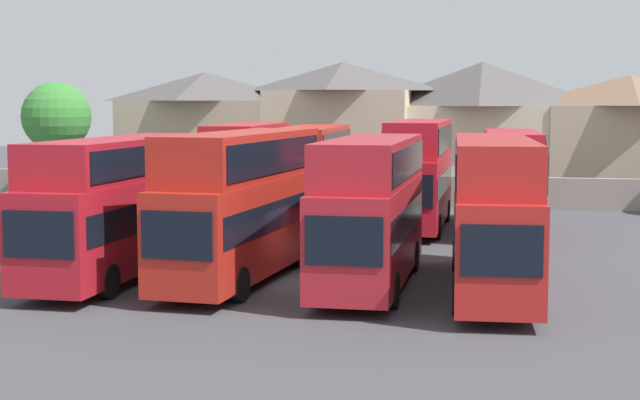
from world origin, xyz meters
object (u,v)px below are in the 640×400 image
(bus_2, at_px, (242,198))
(house_terrace_right, at_px, (482,128))
(house_terrace_left, at_px, (205,131))
(house_terrace_far_right, at_px, (629,136))
(house_terrace_centre, at_px, (342,128))
(bus_5, at_px, (248,168))
(tree_behind_wall, at_px, (56,117))
(bus_3, at_px, (371,204))
(bus_1, at_px, (120,199))
(bus_6, at_px, (312,170))
(bus_4, at_px, (493,206))
(bus_8, at_px, (511,175))
(bus_7, at_px, (419,168))

(bus_2, bearing_deg, house_terrace_right, 171.53)
(bus_2, height_order, house_terrace_left, house_terrace_left)
(house_terrace_far_right, bearing_deg, house_terrace_centre, -177.34)
(bus_5, distance_m, tree_behind_wall, 15.86)
(bus_5, height_order, house_terrace_left, house_terrace_left)
(tree_behind_wall, bearing_deg, house_terrace_left, 56.53)
(bus_2, bearing_deg, bus_3, 92.16)
(bus_1, relative_size, house_terrace_centre, 1.19)
(bus_3, xyz_separation_m, bus_6, (-5.26, 15.00, -0.01))
(bus_3, xyz_separation_m, house_terrace_left, (-16.16, 31.00, 1.34))
(bus_4, bearing_deg, bus_8, 174.36)
(bus_2, bearing_deg, house_terrace_left, -155.62)
(bus_2, xyz_separation_m, bus_8, (8.84, 14.43, -0.20))
(bus_8, distance_m, house_terrace_centre, 19.82)
(bus_4, height_order, house_terrace_left, house_terrace_left)
(house_terrace_centre, bearing_deg, bus_6, -84.89)
(bus_1, xyz_separation_m, house_terrace_left, (-7.38, 31.12, 1.37))
(bus_4, relative_size, tree_behind_wall, 1.64)
(house_terrace_centre, bearing_deg, bus_8, -55.86)
(house_terrace_far_right, bearing_deg, bus_7, -123.70)
(bus_1, xyz_separation_m, bus_6, (3.52, 15.12, 0.01))
(bus_6, distance_m, bus_7, 5.35)
(house_terrace_left, distance_m, tree_behind_wall, 11.19)
(bus_5, xyz_separation_m, bus_6, (3.14, 0.55, -0.07))
(house_terrace_left, bearing_deg, bus_5, -64.89)
(bus_3, distance_m, bus_7, 14.69)
(bus_4, distance_m, house_terrace_far_right, 32.62)
(house_terrace_left, relative_size, house_terrace_right, 0.95)
(bus_4, xyz_separation_m, house_terrace_right, (-1.66, 31.66, 1.63))
(bus_2, height_order, bus_6, bus_2)
(bus_5, height_order, house_terrace_far_right, house_terrace_far_right)
(bus_7, distance_m, tree_behind_wall, 23.56)
(bus_2, relative_size, house_terrace_far_right, 1.05)
(bus_8, distance_m, house_terrace_right, 17.33)
(bus_7, distance_m, bus_8, 4.33)
(bus_8, xyz_separation_m, house_terrace_far_right, (7.04, 17.19, 1.29))
(bus_4, xyz_separation_m, bus_5, (-12.37, 14.45, 0.04))
(bus_1, distance_m, house_terrace_right, 33.69)
(bus_1, height_order, house_terrace_centre, house_terrace_centre)
(bus_4, xyz_separation_m, bus_7, (-3.89, 14.70, 0.14))
(bus_1, relative_size, bus_3, 1.08)
(bus_1, xyz_separation_m, bus_3, (8.78, 0.11, 0.03))
(bus_7, height_order, house_terrace_far_right, house_terrace_far_right)
(bus_3, bearing_deg, bus_5, -150.58)
(bus_1, xyz_separation_m, house_terrace_right, (11.09, 31.77, 1.67))
(bus_6, bearing_deg, tree_behind_wall, -114.60)
(bus_8, height_order, house_terrace_far_right, house_terrace_far_right)
(bus_4, relative_size, bus_8, 1.16)
(bus_7, distance_m, house_terrace_far_right, 20.50)
(house_terrace_far_right, bearing_deg, bus_8, -112.26)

